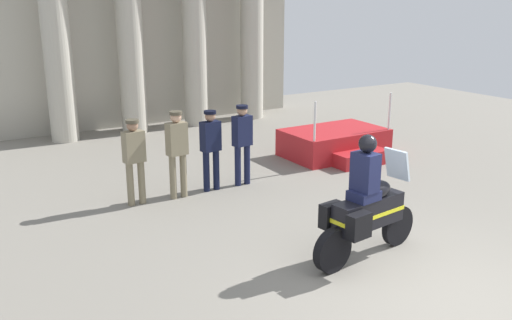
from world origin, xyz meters
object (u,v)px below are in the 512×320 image
(motorcycle_with_rider, at_px, (365,208))
(reviewing_stand, at_px, (336,144))
(officer_in_row_2, at_px, (211,144))
(officer_in_row_3, at_px, (242,139))
(officer_in_row_0, at_px, (134,155))
(officer_in_row_1, at_px, (177,148))

(motorcycle_with_rider, bearing_deg, reviewing_stand, 47.70)
(reviewing_stand, bearing_deg, motorcycle_with_rider, -125.18)
(officer_in_row_2, relative_size, officer_in_row_3, 0.98)
(reviewing_stand, bearing_deg, officer_in_row_2, -169.69)
(reviewing_stand, height_order, officer_in_row_2, officer_in_row_2)
(officer_in_row_0, distance_m, officer_in_row_3, 2.28)
(officer_in_row_1, relative_size, officer_in_row_3, 1.02)
(reviewing_stand, height_order, officer_in_row_0, officer_in_row_0)
(officer_in_row_1, bearing_deg, officer_in_row_2, 177.22)
(officer_in_row_1, height_order, officer_in_row_3, officer_in_row_1)
(officer_in_row_1, xyz_separation_m, motorcycle_with_rider, (1.25, -3.87, -0.21))
(reviewing_stand, distance_m, officer_in_row_1, 4.61)
(reviewing_stand, height_order, officer_in_row_3, officer_in_row_3)
(reviewing_stand, distance_m, officer_in_row_0, 5.40)
(officer_in_row_1, bearing_deg, motorcycle_with_rider, 100.56)
(officer_in_row_0, height_order, officer_in_row_2, officer_in_row_2)
(officer_in_row_3, height_order, motorcycle_with_rider, motorcycle_with_rider)
(officer_in_row_2, bearing_deg, officer_in_row_0, -7.63)
(reviewing_stand, bearing_deg, officer_in_row_3, -167.09)
(officer_in_row_2, height_order, motorcycle_with_rider, motorcycle_with_rider)
(reviewing_stand, relative_size, officer_in_row_3, 1.45)
(officer_in_row_1, distance_m, officer_in_row_2, 0.75)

